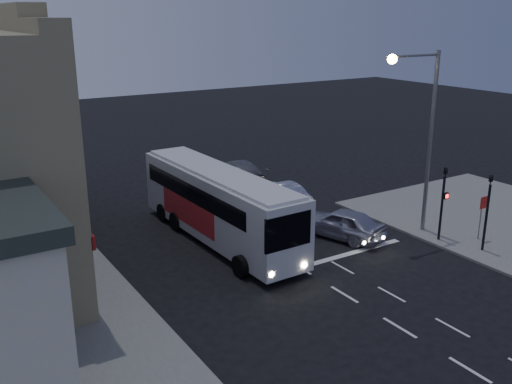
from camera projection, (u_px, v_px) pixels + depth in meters
ground at (329, 285)px, 23.60m from camera, size 120.00×120.00×0.00m
road_markings at (305, 251)px, 26.93m from camera, size 8.00×30.55×0.01m
tour_bus at (219, 203)px, 27.69m from camera, size 2.80×11.76×3.59m
car_suv at (341, 223)px, 28.43m from camera, size 3.13×4.80×1.52m
car_sedan_a at (280, 194)px, 33.11m from camera, size 1.64×4.49×1.47m
car_sedan_b at (238, 172)px, 37.63m from camera, size 2.90×5.65×1.57m
traffic_signal_main at (443, 195)px, 27.39m from camera, size 0.25×0.35×4.10m
traffic_signal_side at (488, 203)px, 26.15m from camera, size 0.18×0.15×4.10m
regulatory_sign at (482, 211)px, 27.68m from camera, size 0.45×0.12×2.20m
streetlight at (423, 123)px, 27.42m from camera, size 3.32×0.44×9.00m
street_tree at (31, 137)px, 30.20m from camera, size 4.00×4.00×6.20m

